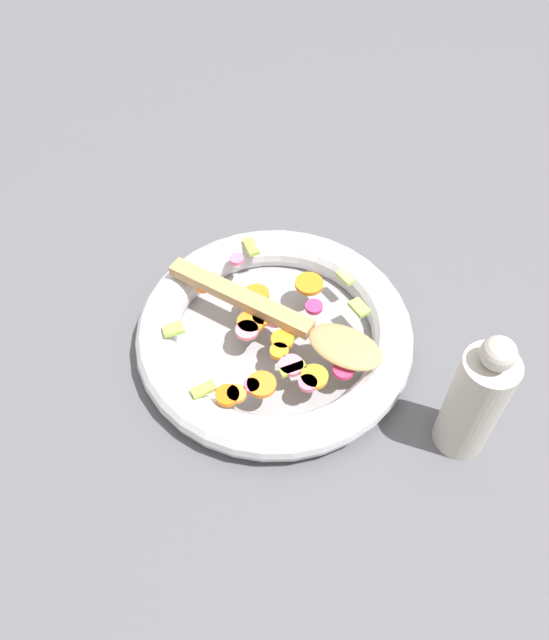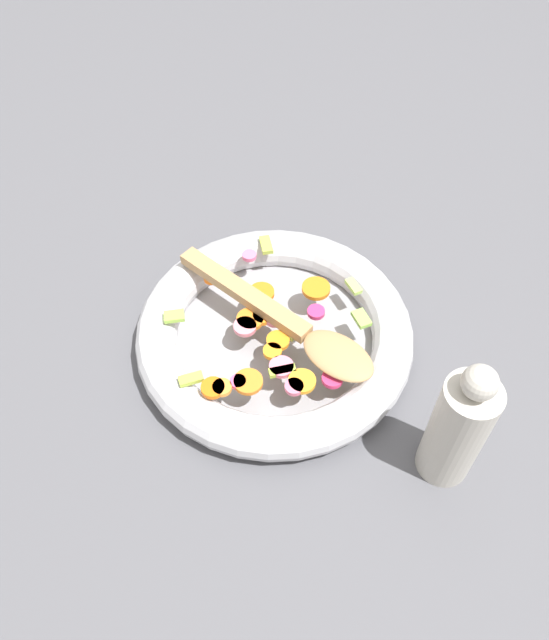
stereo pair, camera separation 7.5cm
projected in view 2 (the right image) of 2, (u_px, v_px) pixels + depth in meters
ground_plane at (274, 344)px, 0.79m from camera, size 4.00×4.00×0.00m
skillet at (274, 334)px, 0.77m from camera, size 0.34×0.34×0.05m
chopped_vegetables at (272, 334)px, 0.73m from camera, size 0.26×0.24×0.01m
wooden_spoon at (293, 325)px, 0.73m from camera, size 0.07×0.29×0.01m
pepper_mill at (458, 428)px, 0.63m from camera, size 0.06×0.06×0.18m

